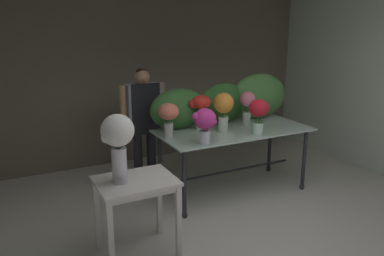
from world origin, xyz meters
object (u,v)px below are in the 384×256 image
Objects in this scene: vase_magenta_dahlias at (205,122)px; vase_coral_lilies at (168,115)px; vase_white_roses_tall at (118,140)px; display_table_glass at (234,139)px; florist at (144,114)px; vase_scarlet_tulips at (200,108)px; side_table_white at (136,190)px; vase_sunset_carnations at (223,107)px; vase_crimson_ranunculus at (259,112)px; vase_rosy_freesia at (247,104)px.

vase_coral_lilies is (-0.27, 0.40, 0.02)m from vase_magenta_dahlias.
vase_coral_lilies is 0.66× the size of vase_white_roses_tall.
display_table_glass is 1.23× the size of florist.
vase_magenta_dahlias is at bearing -75.27° from florist.
vase_magenta_dahlias is at bearing -112.91° from vase_scarlet_tulips.
display_table_glass is at bearing 26.85° from side_table_white.
florist is 1.12m from vase_sunset_carnations.
florist reaches higher than display_table_glass.
vase_scarlet_tulips reaches higher than vase_magenta_dahlias.
vase_white_roses_tall is (-1.87, -0.47, 0.05)m from vase_crimson_ranunculus.
vase_crimson_ranunculus is 0.76m from vase_magenta_dahlias.
display_table_glass is at bearing -21.05° from vase_scarlet_tulips.
side_table_white is 1.19m from vase_coral_lilies.
vase_rosy_freesia is (0.26, 0.10, 0.41)m from display_table_glass.
florist reaches higher than vase_sunset_carnations.
vase_magenta_dahlias reaches higher than side_table_white.
display_table_glass is 1.25m from florist.
display_table_glass is at bearing 24.85° from vase_white_roses_tall.
vase_sunset_carnations is 0.58m from vase_magenta_dahlias.
vase_rosy_freesia reaches higher than side_table_white.
vase_magenta_dahlias is at bearing 24.45° from side_table_white.
vase_sunset_carnations reaches higher than vase_scarlet_tulips.
display_table_glass is at bearing -40.38° from florist.
vase_magenta_dahlias is 0.91× the size of vase_rosy_freesia.
vase_rosy_freesia reaches higher than display_table_glass.
florist is at bearing 139.62° from display_table_glass.
side_table_white is at bearing -153.15° from display_table_glass.
vase_scarlet_tulips is at bearing 35.73° from vase_white_roses_tall.
vase_sunset_carnations is (1.43, 0.80, 0.50)m from side_table_white.
vase_scarlet_tulips is (1.19, 0.96, 0.48)m from side_table_white.
side_table_white is 1.71m from vase_sunset_carnations.
vase_coral_lilies is 1.16m from vase_rosy_freesia.
vase_scarlet_tulips is 1.65m from vase_white_roses_tall.
vase_white_roses_tall is at bearing -135.39° from vase_coral_lilies.
florist is 0.84m from vase_scarlet_tulips.
side_table_white is 1.58× the size of vase_sunset_carnations.
vase_crimson_ranunculus is at bearing -69.11° from display_table_glass.
vase_coral_lilies is (0.04, -0.76, 0.14)m from florist.
display_table_glass is 4.00× the size of vase_sunset_carnations.
florist is 3.63× the size of vase_crimson_ranunculus.
vase_coral_lilies is at bearing 159.97° from vase_crimson_ranunculus.
vase_sunset_carnations is (0.76, -0.80, 0.17)m from florist.
vase_crimson_ranunculus is 1.93m from vase_white_roses_tall.
side_table_white is 1.16m from vase_magenta_dahlias.
vase_white_roses_tall is (-0.15, 0.00, 0.52)m from side_table_white.
florist is 2.48× the size of vase_white_roses_tall.
side_table_white is 1.76× the size of vase_crimson_ranunculus.
display_table_glass is 2.53× the size of side_table_white.
florist reaches higher than vase_white_roses_tall.
vase_scarlet_tulips is at bearing 38.98° from side_table_white.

